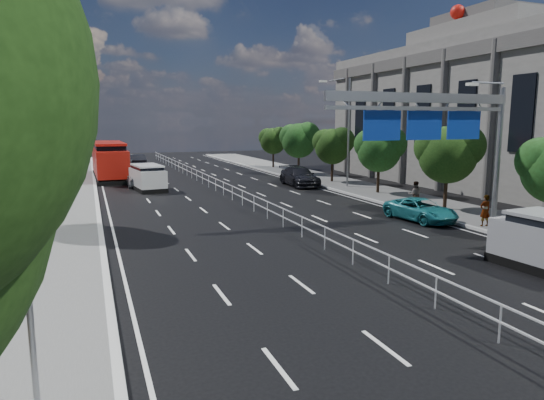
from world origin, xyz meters
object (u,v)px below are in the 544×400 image
white_minivan (148,178)px  near_car_dark (137,161)px  red_bus (109,160)px  pedestrian_a (485,210)px  pedestrian_b (415,195)px  parked_car_teal (420,210)px  parked_car_dark (299,176)px  overhead_gantry (439,119)px  near_car_silver (137,179)px

white_minivan → near_car_dark: white_minivan is taller
red_bus → pedestrian_a: size_ratio=7.25×
pedestrian_a → pedestrian_b: pedestrian_b is taller
parked_car_teal → parked_car_dark: 16.16m
overhead_gantry → parked_car_dark: size_ratio=1.85×
white_minivan → parked_car_teal: (12.83, -18.06, -0.39)m
parked_car_dark → pedestrian_b: size_ratio=3.31×
near_car_dark → pedestrian_b: size_ratio=2.97×
red_bus → near_car_dark: size_ratio=2.40×
pedestrian_a → white_minivan: bearing=-50.3°
overhead_gantry → white_minivan: (-11.73, 20.52, -4.59)m
white_minivan → red_bus: bearing=97.3°
parked_car_teal → pedestrian_a: bearing=-64.8°
red_bus → pedestrian_b: red_bus is taller
near_car_silver → pedestrian_a: (15.19, -23.42, 0.29)m
red_bus → pedestrian_a: bearing=-62.1°
near_car_silver → red_bus: bearing=-74.1°
near_car_dark → parked_car_teal: bearing=104.8°
white_minivan → parked_car_dark: size_ratio=0.90×
white_minivan → pedestrian_a: bearing=-62.4°
parked_car_dark → parked_car_teal: bearing=-86.2°
white_minivan → parked_car_dark: bearing=-15.8°
white_minivan → near_car_dark: 20.16m
white_minivan → near_car_silver: white_minivan is taller
near_car_silver → pedestrian_a: pedestrian_a is taller
overhead_gantry → near_car_silver: size_ratio=2.59×
near_car_silver → pedestrian_a: size_ratio=2.40×
red_bus → white_minivan: bearing=-76.7°
near_car_silver → pedestrian_b: 23.29m
near_car_dark → red_bus: bearing=69.1°
parked_car_teal → pedestrian_b: 3.38m
overhead_gantry → parked_car_dark: overhead_gantry is taller
pedestrian_b → overhead_gantry: bearing=90.2°
white_minivan → pedestrian_b: size_ratio=2.96×
near_car_silver → near_car_dark: (1.57, 17.68, 0.15)m
red_bus → parked_car_teal: red_bus is taller
white_minivan → pedestrian_b: white_minivan is taller
parked_car_teal → pedestrian_b: (1.76, 2.87, 0.36)m
near_car_silver → parked_car_teal: (13.43, -20.51, -0.05)m
overhead_gantry → near_car_dark: overhead_gantry is taller
overhead_gantry → near_car_silver: 26.53m
near_car_silver → parked_car_teal: bearing=124.4°
parked_car_teal → pedestrian_a: size_ratio=2.71×
overhead_gantry → near_car_dark: size_ratio=2.06×
parked_car_teal → near_car_silver: bearing=117.2°
pedestrian_b → white_minivan: bearing=-17.7°
near_car_silver → parked_car_teal: near_car_silver is taller
overhead_gantry → near_car_silver: (-12.33, 22.97, -4.93)m
near_car_silver → near_car_dark: bearing=-93.9°
white_minivan → near_car_dark: size_ratio=1.00×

